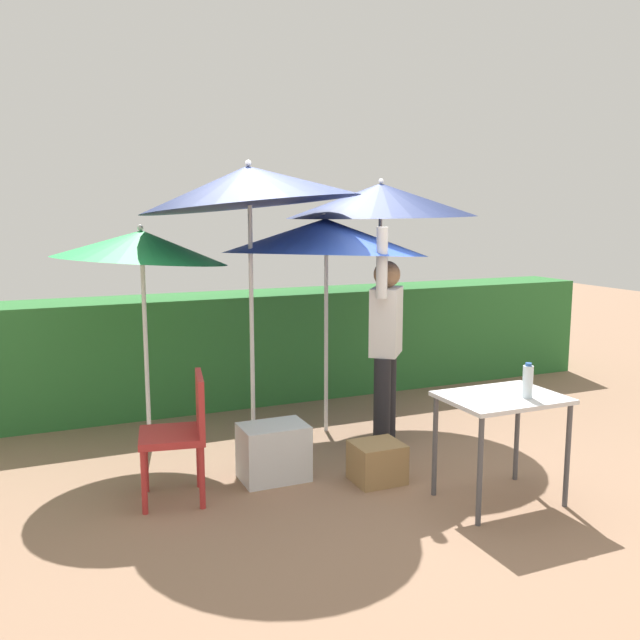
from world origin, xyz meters
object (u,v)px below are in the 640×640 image
at_px(folding_table, 502,409).
at_px(bottle_water, 528,381).
at_px(umbrella_orange, 325,237).
at_px(cooler_box, 274,452).
at_px(umbrella_yellow, 141,246).
at_px(crate_cardboard, 377,462).
at_px(person_vendor, 386,341).
at_px(umbrella_rainbow, 249,186).
at_px(chair_plastic, 182,429).
at_px(umbrella_navy, 381,201).

height_order(folding_table, bottle_water, bottle_water).
xyz_separation_m(umbrella_orange, cooler_box, (-0.82, -0.90, -1.57)).
bearing_deg(umbrella_yellow, crate_cardboard, -43.23).
xyz_separation_m(person_vendor, bottle_water, (0.34, -1.36, -0.06)).
height_order(umbrella_rainbow, umbrella_yellow, umbrella_rainbow).
bearing_deg(cooler_box, umbrella_rainbow, 85.54).
height_order(person_vendor, chair_plastic, person_vendor).
height_order(chair_plastic, folding_table, chair_plastic).
relative_size(umbrella_yellow, cooler_box, 3.85).
relative_size(person_vendor, bottle_water, 7.83).
distance_m(umbrella_orange, crate_cardboard, 2.06).
bearing_deg(person_vendor, umbrella_yellow, 157.78).
xyz_separation_m(folding_table, bottle_water, (0.12, -0.11, 0.21)).
relative_size(umbrella_orange, crate_cardboard, 5.55).
distance_m(umbrella_navy, cooler_box, 2.72).
distance_m(umbrella_navy, folding_table, 2.64).
distance_m(umbrella_navy, chair_plastic, 3.04).
xyz_separation_m(umbrella_yellow, cooler_box, (0.76, -1.01, -1.51)).
relative_size(umbrella_yellow, bottle_water, 7.96).
bearing_deg(crate_cardboard, umbrella_yellow, 136.77).
bearing_deg(bottle_water, umbrella_orange, 106.85).
bearing_deg(umbrella_rainbow, person_vendor, -21.57).
bearing_deg(umbrella_orange, umbrella_navy, 23.28).
bearing_deg(chair_plastic, umbrella_yellow, 92.92).
bearing_deg(umbrella_navy, umbrella_yellow, -175.05).
bearing_deg(person_vendor, umbrella_orange, 112.73).
distance_m(umbrella_orange, umbrella_navy, 0.85).
xyz_separation_m(chair_plastic, folding_table, (2.01, -0.90, 0.15)).
bearing_deg(umbrella_yellow, person_vendor, -22.22).
xyz_separation_m(umbrella_rainbow, cooler_box, (-0.05, -0.67, -1.99)).
relative_size(umbrella_orange, folding_table, 2.52).
distance_m(person_vendor, folding_table, 1.30).
bearing_deg(crate_cardboard, umbrella_orange, 84.23).
distance_m(person_vendor, bottle_water, 1.40).
height_order(chair_plastic, cooler_box, chair_plastic).
height_order(umbrella_navy, person_vendor, umbrella_navy).
height_order(umbrella_orange, person_vendor, umbrella_orange).
relative_size(chair_plastic, bottle_water, 3.71).
bearing_deg(umbrella_rainbow, chair_plastic, -134.70).
xyz_separation_m(umbrella_navy, crate_cardboard, (-0.84, -1.56, -1.95)).
relative_size(umbrella_rainbow, cooler_box, 4.99).
height_order(umbrella_yellow, cooler_box, umbrella_yellow).
relative_size(person_vendor, crate_cardboard, 5.17).
height_order(umbrella_orange, bottle_water, umbrella_orange).
bearing_deg(cooler_box, bottle_water, -37.67).
distance_m(umbrella_navy, bottle_water, 2.62).
distance_m(umbrella_rainbow, person_vendor, 1.69).
bearing_deg(folding_table, crate_cardboard, 133.83).
height_order(person_vendor, cooler_box, person_vendor).
bearing_deg(bottle_water, person_vendor, 103.92).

